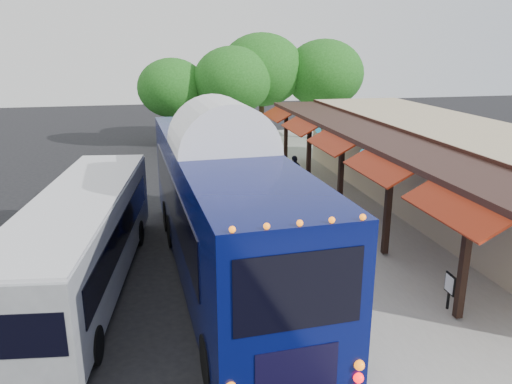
{
  "coord_description": "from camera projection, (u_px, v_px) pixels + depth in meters",
  "views": [
    {
      "loc": [
        -3.41,
        -13.64,
        6.74
      ],
      "look_at": [
        0.07,
        2.45,
        1.8
      ],
      "focal_mm": 35.0,
      "sensor_mm": 36.0,
      "label": 1
    }
  ],
  "objects": [
    {
      "name": "ground",
      "position": [
        271.0,
        270.0,
        15.4
      ],
      "size": [
        90.0,
        90.0,
        0.0
      ],
      "primitive_type": "plane",
      "color": "black",
      "rests_on": "ground"
    },
    {
      "name": "sidewalk",
      "position": [
        367.0,
        215.0,
        20.14
      ],
      "size": [
        10.0,
        40.0,
        0.15
      ],
      "primitive_type": "cube",
      "color": "#9E9B93",
      "rests_on": "ground"
    },
    {
      "name": "curb",
      "position": [
        247.0,
        224.0,
        19.13
      ],
      "size": [
        0.2,
        40.0,
        0.16
      ],
      "primitive_type": "cube",
      "color": "gray",
      "rests_on": "ground"
    },
    {
      "name": "station_shelter",
      "position": [
        447.0,
        168.0,
        20.31
      ],
      "size": [
        8.15,
        20.0,
        3.6
      ],
      "color": "tan",
      "rests_on": "ground"
    },
    {
      "name": "coach_bus",
      "position": [
        223.0,
        204.0,
        14.46
      ],
      "size": [
        3.39,
        13.23,
        4.2
      ],
      "rotation": [
        0.0,
        0.0,
        0.05
      ],
      "color": "#060E4F",
      "rests_on": "ground"
    },
    {
      "name": "city_bus",
      "position": [
        82.0,
        238.0,
        13.87
      ],
      "size": [
        3.57,
        10.51,
        2.77
      ],
      "rotation": [
        0.0,
        0.0,
        -0.13
      ],
      "color": "gray",
      "rests_on": "ground"
    },
    {
      "name": "ped_a",
      "position": [
        355.0,
        322.0,
        10.53
      ],
      "size": [
        0.7,
        0.47,
        1.88
      ],
      "primitive_type": "imported",
      "rotation": [
        0.0,
        0.0,
        -0.03
      ],
      "color": "black",
      "rests_on": "sidewalk"
    },
    {
      "name": "ped_b",
      "position": [
        254.0,
        190.0,
        20.27
      ],
      "size": [
        0.87,
        0.71,
        1.68
      ],
      "primitive_type": "imported",
      "rotation": [
        0.0,
        0.0,
        3.04
      ],
      "color": "black",
      "rests_on": "sidewalk"
    },
    {
      "name": "ped_c",
      "position": [
        295.0,
        172.0,
        23.15
      ],
      "size": [
        1.0,
        0.86,
        1.61
      ],
      "primitive_type": "imported",
      "rotation": [
        0.0,
        0.0,
        3.74
      ],
      "color": "black",
      "rests_on": "sidewalk"
    },
    {
      "name": "ped_d",
      "position": [
        257.0,
        162.0,
        24.55
      ],
      "size": [
        1.38,
        1.0,
        1.93
      ],
      "primitive_type": "imported",
      "rotation": [
        0.0,
        0.0,
        3.39
      ],
      "color": "black",
      "rests_on": "sidewalk"
    },
    {
      "name": "sign_board",
      "position": [
        450.0,
        286.0,
        12.68
      ],
      "size": [
        0.07,
        0.44,
        0.97
      ],
      "rotation": [
        0.0,
        0.0,
        -0.05
      ],
      "color": "black",
      "rests_on": "sidewalk"
    },
    {
      "name": "tree_left",
      "position": [
        233.0,
        80.0,
        32.35
      ],
      "size": [
        5.14,
        5.14,
        6.57
      ],
      "color": "#382314",
      "rests_on": "ground"
    },
    {
      "name": "tree_mid",
      "position": [
        262.0,
        70.0,
        34.08
      ],
      "size": [
        5.8,
        5.8,
        7.43
      ],
      "color": "#382314",
      "rests_on": "ground"
    },
    {
      "name": "tree_right",
      "position": [
        324.0,
        74.0,
        34.41
      ],
      "size": [
        5.48,
        5.48,
        7.02
      ],
      "color": "#382314",
      "rests_on": "ground"
    },
    {
      "name": "tree_far",
      "position": [
        172.0,
        88.0,
        32.75
      ],
      "size": [
        4.55,
        4.55,
        5.82
      ],
      "color": "#382314",
      "rests_on": "ground"
    }
  ]
}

